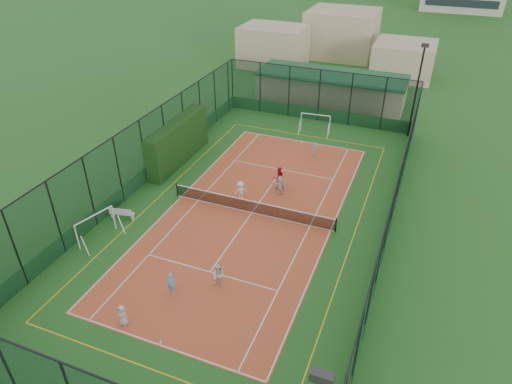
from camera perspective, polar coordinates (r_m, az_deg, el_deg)
ground at (r=31.21m, az=-0.51°, el=-2.60°), size 300.00×300.00×0.00m
court_slab at (r=31.21m, az=-0.51°, el=-2.60°), size 11.17×23.97×0.01m
tennis_net at (r=30.91m, az=-0.51°, el=-1.80°), size 11.67×0.12×1.06m
perimeter_fence at (r=29.85m, az=-0.53°, el=1.33°), size 18.12×34.12×5.00m
floodlight_ne at (r=42.58m, az=19.38°, el=11.70°), size 0.60×0.26×8.25m
clubhouse at (r=49.46m, az=9.33°, el=12.68°), size 15.20×7.20×3.15m
hedge_left at (r=37.29m, az=-9.72°, el=6.19°), size 1.18×7.88×3.45m
white_bench at (r=31.68m, az=-16.39°, el=-2.52°), size 1.67×0.77×0.91m
futsal_goal_near at (r=30.06m, az=-19.35°, el=-4.18°), size 2.88×1.56×1.78m
futsal_goal_far at (r=42.46m, az=7.41°, el=8.47°), size 2.79×1.01×1.76m
child_near_left at (r=24.34m, az=-16.33°, el=-14.57°), size 0.60×0.40×1.21m
child_near_mid at (r=25.30m, az=-10.55°, el=-11.22°), size 0.50×0.35×1.32m
child_near_right at (r=25.32m, az=-4.68°, el=-10.39°), size 0.71×0.56×1.46m
child_far_left at (r=32.15m, az=-1.93°, el=0.14°), size 1.08×1.05×1.48m
child_far_right at (r=38.34m, az=7.38°, el=5.35°), size 0.77×0.39×1.26m
child_far_back at (r=32.87m, az=3.01°, el=0.85°), size 1.40×0.83×1.44m
coach at (r=33.46m, az=2.84°, el=1.78°), size 1.07×1.02×1.74m
tennis_balls at (r=31.81m, az=2.77°, el=-1.80°), size 4.68×1.57×0.07m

